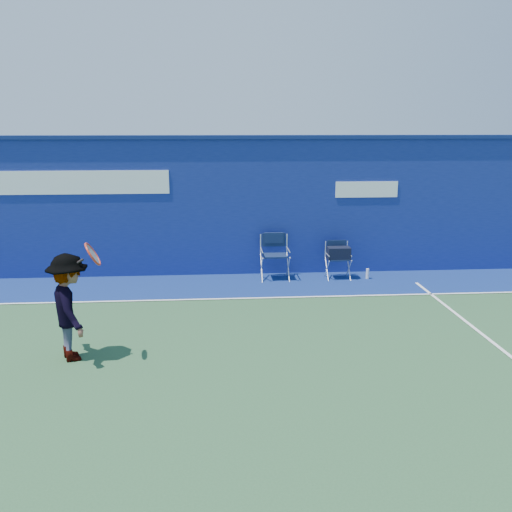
{
  "coord_description": "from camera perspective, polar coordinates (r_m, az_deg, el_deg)",
  "views": [
    {
      "loc": [
        0.27,
        -6.83,
        3.28
      ],
      "look_at": [
        0.96,
        2.6,
        1.0
      ],
      "focal_mm": 38.0,
      "sensor_mm": 36.0,
      "label": 1
    }
  ],
  "objects": [
    {
      "name": "directors_chair_right",
      "position": [
        12.0,
        8.63,
        -0.77
      ],
      "size": [
        0.49,
        0.44,
        0.82
      ],
      "color": "silver",
      "rests_on": "ground"
    },
    {
      "name": "directors_chair_left",
      "position": [
        11.84,
        1.99,
        -0.88
      ],
      "size": [
        0.58,
        0.54,
        0.99
      ],
      "color": "silver",
      "rests_on": "ground"
    },
    {
      "name": "court_lines",
      "position": [
        8.12,
        -5.81,
        -10.25
      ],
      "size": [
        24.0,
        12.0,
        0.01
      ],
      "color": "white",
      "rests_on": "out_of_bounds_strip"
    },
    {
      "name": "ground",
      "position": [
        7.58,
        -5.92,
        -12.16
      ],
      "size": [
        80.0,
        80.0,
        0.0
      ],
      "primitive_type": "plane",
      "color": "#294E2D",
      "rests_on": "ground"
    },
    {
      "name": "water_bottle",
      "position": [
        12.12,
        11.65,
        -1.85
      ],
      "size": [
        0.07,
        0.07,
        0.23
      ],
      "primitive_type": "cylinder",
      "color": "silver",
      "rests_on": "ground"
    },
    {
      "name": "stadium_wall",
      "position": [
        12.15,
        -5.44,
        5.32
      ],
      "size": [
        24.0,
        0.5,
        3.08
      ],
      "color": "navy",
      "rests_on": "ground"
    },
    {
      "name": "tennis_player",
      "position": [
        8.14,
        -19.0,
        -5.11
      ],
      "size": [
        1.0,
        1.15,
        1.74
      ],
      "color": "#EA4738",
      "rests_on": "ground"
    },
    {
      "name": "out_of_bounds_strip",
      "position": [
        11.41,
        -5.36,
        -3.18
      ],
      "size": [
        24.0,
        1.8,
        0.01
      ],
      "primitive_type": "cube",
      "color": "navy",
      "rests_on": "ground"
    }
  ]
}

